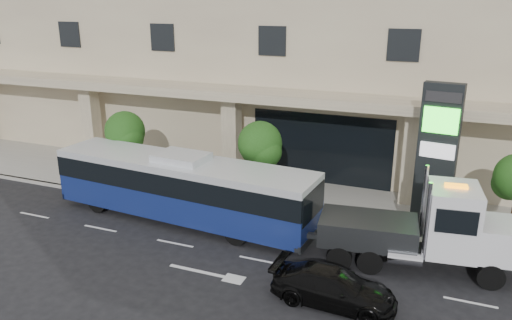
{
  "coord_description": "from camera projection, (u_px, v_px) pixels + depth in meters",
  "views": [
    {
      "loc": [
        6.61,
        -18.41,
        10.24
      ],
      "look_at": [
        -1.57,
        2.0,
        3.09
      ],
      "focal_mm": 35.0,
      "sensor_mm": 36.0,
      "label": 1
    }
  ],
  "objects": [
    {
      "name": "ground",
      "position": [
        272.0,
        244.0,
        21.76
      ],
      "size": [
        120.0,
        120.0,
        0.0
      ],
      "primitive_type": "plane",
      "color": "black",
      "rests_on": "ground"
    },
    {
      "name": "tree_mid",
      "position": [
        260.0,
        147.0,
        24.62
      ],
      "size": [
        2.28,
        2.2,
        4.38
      ],
      "color": "#422B19",
      "rests_on": "sidewalk"
    },
    {
      "name": "sidewalk",
      "position": [
        305.0,
        202.0,
        26.15
      ],
      "size": [
        120.0,
        6.0,
        0.15
      ],
      "primitive_type": "cube",
      "color": "gray",
      "rests_on": "ground"
    },
    {
      "name": "signage_pylon",
      "position": [
        437.0,
        158.0,
        21.95
      ],
      "size": [
        1.74,
        0.83,
        6.71
      ],
      "rotation": [
        0.0,
        0.0,
        -0.13
      ],
      "color": "black",
      "rests_on": "sidewalk"
    },
    {
      "name": "curb",
      "position": [
        287.0,
        224.0,
        23.5
      ],
      "size": [
        120.0,
        0.3,
        0.15
      ],
      "primitive_type": "cube",
      "color": "gray",
      "rests_on": "ground"
    },
    {
      "name": "tow_truck",
      "position": [
        429.0,
        231.0,
        19.34
      ],
      "size": [
        8.8,
        3.07,
        3.98
      ],
      "rotation": [
        0.0,
        0.0,
        0.13
      ],
      "color": "#2D3033",
      "rests_on": "ground"
    },
    {
      "name": "black_sedan",
      "position": [
        334.0,
        287.0,
        17.39
      ],
      "size": [
        4.46,
        1.94,
        1.28
      ],
      "primitive_type": "imported",
      "rotation": [
        0.0,
        0.0,
        1.54
      ],
      "color": "black",
      "rests_on": "ground"
    },
    {
      "name": "tree_left",
      "position": [
        125.0,
        134.0,
        27.49
      ],
      "size": [
        2.27,
        2.2,
        4.22
      ],
      "color": "#422B19",
      "rests_on": "sidewalk"
    },
    {
      "name": "city_bus",
      "position": [
        183.0,
        187.0,
        23.71
      ],
      "size": [
        13.35,
        3.8,
        3.34
      ],
      "rotation": [
        0.0,
        0.0,
        -0.08
      ],
      "color": "black",
      "rests_on": "ground"
    },
    {
      "name": "convention_center",
      "position": [
        355.0,
        2.0,
        32.29
      ],
      "size": [
        60.0,
        17.6,
        20.0
      ],
      "color": "tan",
      "rests_on": "ground"
    }
  ]
}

